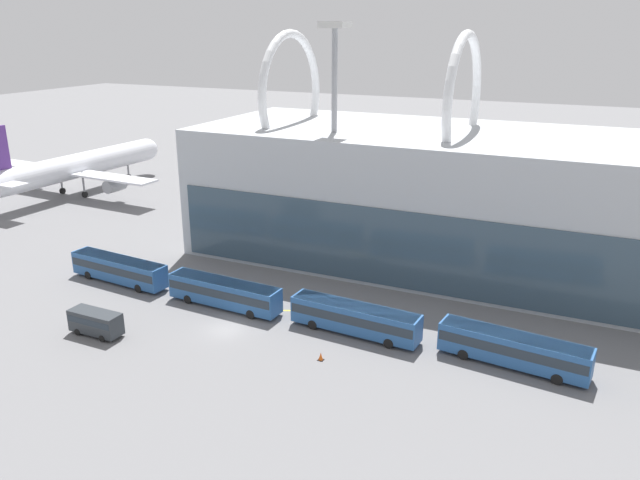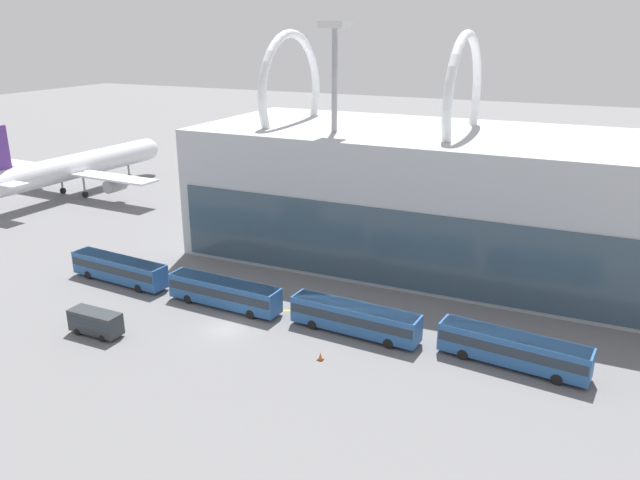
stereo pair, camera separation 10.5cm
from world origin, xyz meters
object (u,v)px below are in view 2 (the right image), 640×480
object	(u,v)px
airliner_at_gate_far	(389,181)
shuttle_bus_1	(224,292)
floodlight_mast	(334,107)
traffic_cone_0	(320,356)
airliner_at_gate_near	(73,167)
shuttle_bus_3	(513,348)
service_van_foreground	(95,321)
shuttle_bus_2	(355,317)
shuttle_bus_0	(119,268)

from	to	relation	value
airliner_at_gate_far	shuttle_bus_1	size ratio (longest dim) A/B	2.64
floodlight_mast	traffic_cone_0	bearing A→B (deg)	-68.86
airliner_at_gate_near	shuttle_bus_3	distance (m)	86.69
service_van_foreground	traffic_cone_0	xyz separation A→B (m)	(22.38, 4.76, -1.08)
shuttle_bus_1	shuttle_bus_2	bearing A→B (deg)	3.20
airliner_at_gate_far	floodlight_mast	xyz separation A→B (m)	(0.72, -24.34, 14.60)
shuttle_bus_2	floodlight_mast	xyz separation A→B (m)	(-10.53, 18.78, 17.97)
shuttle_bus_0	floodlight_mast	xyz separation A→B (m)	(19.95, 18.25, 17.97)
airliner_at_gate_far	floodlight_mast	distance (m)	28.39
shuttle_bus_2	shuttle_bus_3	world-z (taller)	same
shuttle_bus_2	floodlight_mast	distance (m)	28.04
shuttle_bus_0	traffic_cone_0	size ratio (longest dim) A/B	17.77
airliner_at_gate_near	floodlight_mast	distance (m)	58.65
shuttle_bus_3	traffic_cone_0	world-z (taller)	shuttle_bus_3
shuttle_bus_2	traffic_cone_0	xyz separation A→B (m)	(-0.88, -6.18, -1.44)
airliner_at_gate_near	service_van_foreground	world-z (taller)	airliner_at_gate_near
shuttle_bus_2	service_van_foreground	distance (m)	25.71
airliner_at_gate_far	shuttle_bus_2	distance (m)	44.69
airliner_at_gate_far	service_van_foreground	xyz separation A→B (m)	(-12.01, -54.06, -3.73)
service_van_foreground	airliner_at_gate_far	bearing A→B (deg)	78.23
airliner_at_gate_near	shuttle_bus_3	size ratio (longest dim) A/B	3.05
airliner_at_gate_near	shuttle_bus_1	distance (m)	59.04
airliner_at_gate_near	floodlight_mast	xyz separation A→B (m)	(55.83, -10.45, 14.60)
airliner_at_gate_far	floodlight_mast	world-z (taller)	floodlight_mast
airliner_at_gate_far	airliner_at_gate_near	bearing A→B (deg)	117.18
service_van_foreground	traffic_cone_0	world-z (taller)	service_van_foreground
airliner_at_gate_far	shuttle_bus_3	world-z (taller)	airliner_at_gate_far
shuttle_bus_0	traffic_cone_0	xyz separation A→B (m)	(29.60, -6.71, -1.44)
service_van_foreground	floodlight_mast	bearing A→B (deg)	67.56
floodlight_mast	shuttle_bus_3	bearing A→B (deg)	-35.88
shuttle_bus_0	traffic_cone_0	world-z (taller)	shuttle_bus_0
shuttle_bus_1	service_van_foreground	distance (m)	13.49
shuttle_bus_0	floodlight_mast	bearing A→B (deg)	47.17
floodlight_mast	shuttle_bus_1	bearing A→B (deg)	-104.00
service_van_foreground	floodlight_mast	distance (m)	37.17
shuttle_bus_3	shuttle_bus_2	bearing A→B (deg)	-173.40
airliner_at_gate_far	shuttle_bus_0	xyz separation A→B (m)	(-19.23, -42.59, -3.37)
shuttle_bus_0	traffic_cone_0	bearing A→B (deg)	-8.06
shuttle_bus_0	shuttle_bus_1	distance (m)	15.25
shuttle_bus_1	floodlight_mast	distance (m)	26.49
shuttle_bus_2	shuttle_bus_1	bearing A→B (deg)	-175.96
shuttle_bus_3	traffic_cone_0	xyz separation A→B (m)	(-16.12, -6.32, -1.44)
shuttle_bus_0	shuttle_bus_3	xyz separation A→B (m)	(45.71, -0.39, 0.00)
service_van_foreground	traffic_cone_0	bearing A→B (deg)	12.77
shuttle_bus_0	shuttle_bus_1	size ratio (longest dim) A/B	1.00
floodlight_mast	airliner_at_gate_far	bearing A→B (deg)	91.70
shuttle_bus_1	floodlight_mast	xyz separation A→B (m)	(4.71, 18.88, 17.97)
airliner_at_gate_near	traffic_cone_0	size ratio (longest dim) A/B	54.28
shuttle_bus_1	shuttle_bus_3	distance (m)	30.48
shuttle_bus_3	service_van_foreground	xyz separation A→B (m)	(-38.50, -11.09, -0.36)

